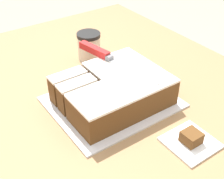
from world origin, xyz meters
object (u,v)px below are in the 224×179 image
Objects in this scene: cake_board at (112,102)px; brownie at (191,137)px; cake at (114,90)px; coffee_cup at (89,46)px; knife at (101,53)px.

cake_board is 0.26m from brownie.
cake is at bearing -166.28° from brownie.
brownie reaches higher than cake_board.
coffee_cup is (-0.27, 0.08, 0.00)m from cake.
brownie is (0.25, 0.06, -0.03)m from cake.
knife reaches higher than cake.
coffee_cup is 2.26× the size of brownie.
coffee_cup reaches higher than cake_board.
cake is 0.26m from brownie.
cake reaches higher than brownie.
knife is 7.05× the size of brownie.
brownie is (0.25, 0.07, 0.02)m from cake_board.
knife is 3.13× the size of coffee_cup.
cake_board is at bearing -31.15° from knife.
knife is (-0.12, 0.04, 0.05)m from cake.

